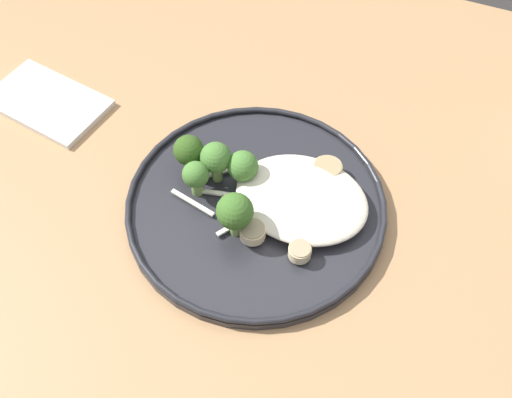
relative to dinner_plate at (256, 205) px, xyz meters
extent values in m
cube|color=#9E754C|center=(0.01, -0.03, -0.03)|extent=(1.40, 1.00, 0.04)
cube|color=olive|center=(-0.63, 0.41, -0.40)|extent=(0.06, 0.06, 0.70)
cylinder|color=#232328|center=(0.00, 0.00, 0.00)|extent=(0.29, 0.29, 0.01)
torus|color=black|center=(0.00, 0.00, 0.01)|extent=(0.29, 0.29, 0.01)
ellipsoid|color=beige|center=(0.05, 0.02, 0.01)|extent=(0.15, 0.12, 0.02)
cylinder|color=beige|center=(0.01, -0.04, 0.01)|extent=(0.03, 0.03, 0.01)
cylinder|color=#988766|center=(0.01, -0.04, 0.02)|extent=(0.03, 0.03, 0.00)
cylinder|color=#E5C689|center=(0.03, 0.04, 0.01)|extent=(0.03, 0.03, 0.01)
cylinder|color=#958159|center=(0.03, 0.04, 0.02)|extent=(0.03, 0.03, 0.00)
cylinder|color=#E5C689|center=(0.06, 0.07, 0.01)|extent=(0.03, 0.03, 0.02)
cylinder|color=#958159|center=(0.06, 0.07, 0.02)|extent=(0.03, 0.03, 0.00)
cylinder|color=beige|center=(0.07, -0.04, 0.01)|extent=(0.02, 0.02, 0.01)
cylinder|color=#988766|center=(0.07, -0.04, 0.02)|extent=(0.02, 0.02, 0.00)
cylinder|color=#E5C689|center=(0.04, -0.02, 0.01)|extent=(0.03, 0.03, 0.01)
cylinder|color=#958159|center=(0.04, -0.02, 0.02)|extent=(0.03, 0.03, 0.00)
cylinder|color=#E5C689|center=(0.10, 0.01, 0.01)|extent=(0.03, 0.03, 0.01)
cylinder|color=#958159|center=(0.10, 0.01, 0.02)|extent=(0.02, 0.02, 0.00)
cylinder|color=beige|center=(0.06, 0.03, 0.01)|extent=(0.03, 0.03, 0.01)
cylinder|color=#988766|center=(0.06, 0.03, 0.02)|extent=(0.03, 0.03, 0.00)
cylinder|color=#89A356|center=(-0.09, 0.02, 0.01)|extent=(0.01, 0.01, 0.02)
sphere|color=#2D4C19|center=(-0.09, 0.02, 0.04)|extent=(0.03, 0.03, 0.03)
cylinder|color=#89A356|center=(-0.05, 0.02, 0.01)|extent=(0.02, 0.02, 0.03)
sphere|color=#42702D|center=(-0.05, 0.02, 0.04)|extent=(0.03, 0.03, 0.03)
cylinder|color=#7A994C|center=(-0.07, -0.01, 0.01)|extent=(0.02, 0.02, 0.02)
sphere|color=#42702D|center=(-0.07, -0.01, 0.03)|extent=(0.03, 0.03, 0.03)
cylinder|color=#89A356|center=(-0.03, 0.02, 0.01)|extent=(0.02, 0.02, 0.02)
sphere|color=#42702D|center=(-0.03, 0.02, 0.03)|extent=(0.03, 0.03, 0.03)
cylinder|color=#7A994C|center=(-0.01, -0.04, 0.01)|extent=(0.02, 0.02, 0.02)
sphere|color=#386023|center=(-0.01, -0.04, 0.04)|extent=(0.04, 0.04, 0.04)
cube|color=silver|center=(-0.01, -0.04, 0.01)|extent=(0.03, 0.04, 0.00)
cube|color=silver|center=(-0.05, 0.03, 0.01)|extent=(0.05, 0.04, 0.00)
cube|color=silver|center=(-0.04, 0.00, 0.01)|extent=(0.05, 0.02, 0.00)
cube|color=silver|center=(-0.06, -0.03, 0.01)|extent=(0.06, 0.02, 0.00)
cube|color=silver|center=(-0.31, 0.05, 0.00)|extent=(0.16, 0.11, 0.01)
camera|label=1|loc=(0.14, -0.35, 0.54)|focal=41.37mm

